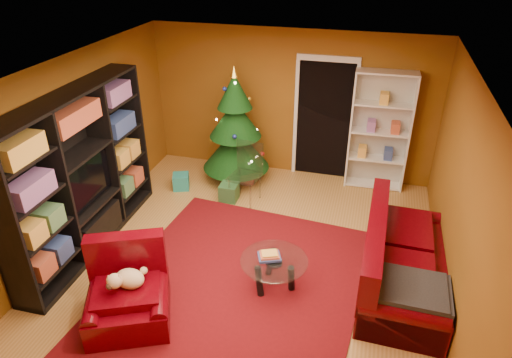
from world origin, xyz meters
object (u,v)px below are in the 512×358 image
(gift_box_red, at_px, (247,176))
(coffee_table, at_px, (274,273))
(dog, at_px, (130,279))
(rug, at_px, (238,286))
(armchair, at_px, (127,295))
(sofa, at_px, (405,255))
(media_unit, at_px, (81,174))
(christmas_tree, at_px, (235,127))
(white_bookshelf, at_px, (379,132))
(gift_box_teal, at_px, (181,181))
(acrylic_chair, at_px, (245,177))
(gift_box_green, at_px, (229,192))

(gift_box_red, distance_m, coffee_table, 2.77)
(gift_box_red, bearing_deg, dog, -95.96)
(rug, bearing_deg, armchair, -139.96)
(dog, xyz_separation_m, sofa, (3.01, 1.39, -0.11))
(armchair, xyz_separation_m, dog, (0.02, 0.07, 0.19))
(media_unit, xyz_separation_m, christmas_tree, (1.43, 2.35, -0.10))
(christmas_tree, bearing_deg, gift_box_red, -13.30)
(white_bookshelf, relative_size, dog, 5.25)
(gift_box_teal, height_order, white_bookshelf, white_bookshelf)
(armchair, bearing_deg, media_unit, 111.31)
(media_unit, xyz_separation_m, gift_box_red, (1.65, 2.29, -0.99))
(gift_box_teal, xyz_separation_m, acrylic_chair, (1.19, -0.10, 0.32))
(rug, bearing_deg, gift_box_teal, 128.30)
(white_bookshelf, bearing_deg, christmas_tree, -171.56)
(media_unit, bearing_deg, gift_box_green, 45.80)
(christmas_tree, xyz_separation_m, gift_box_red, (0.22, -0.05, -0.89))
(gift_box_teal, distance_m, armchair, 3.09)
(rug, bearing_deg, acrylic_chair, 103.76)
(gift_box_teal, relative_size, coffee_table, 0.32)
(gift_box_teal, xyz_separation_m, sofa, (3.70, -1.55, 0.33))
(gift_box_red, bearing_deg, armchair, -96.25)
(gift_box_green, xyz_separation_m, coffee_table, (1.21, -1.88, 0.08))
(media_unit, xyz_separation_m, dog, (1.29, -1.17, -0.54))
(gift_box_green, bearing_deg, christmas_tree, 97.51)
(gift_box_green, distance_m, armchair, 2.88)
(gift_box_green, bearing_deg, dog, -94.90)
(gift_box_red, relative_size, coffee_table, 0.29)
(media_unit, distance_m, white_bookshelf, 4.73)
(dog, bearing_deg, media_unit, 113.44)
(gift_box_red, distance_m, white_bookshelf, 2.41)
(media_unit, xyz_separation_m, coffee_table, (2.74, -0.25, -0.89))
(rug, height_order, gift_box_red, gift_box_red)
(media_unit, distance_m, sofa, 4.35)
(christmas_tree, distance_m, sofa, 3.61)
(gift_box_red, relative_size, sofa, 0.11)
(rug, distance_m, coffee_table, 0.50)
(gift_box_green, distance_m, sofa, 3.12)
(gift_box_teal, bearing_deg, dog, -76.82)
(sofa, bearing_deg, armchair, 117.28)
(christmas_tree, height_order, acrylic_chair, christmas_tree)
(gift_box_red, bearing_deg, christmas_tree, 166.70)
(media_unit, height_order, christmas_tree, media_unit)
(armchair, distance_m, sofa, 3.36)
(rug, xyz_separation_m, white_bookshelf, (1.54, 3.14, 1.01))
(gift_box_red, distance_m, acrylic_chair, 0.72)
(dog, bearing_deg, gift_box_teal, 78.86)
(armchair, bearing_deg, sofa, 1.34)
(armchair, height_order, acrylic_chair, acrylic_chair)
(dog, bearing_deg, gift_box_red, 59.72)
(christmas_tree, height_order, armchair, christmas_tree)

